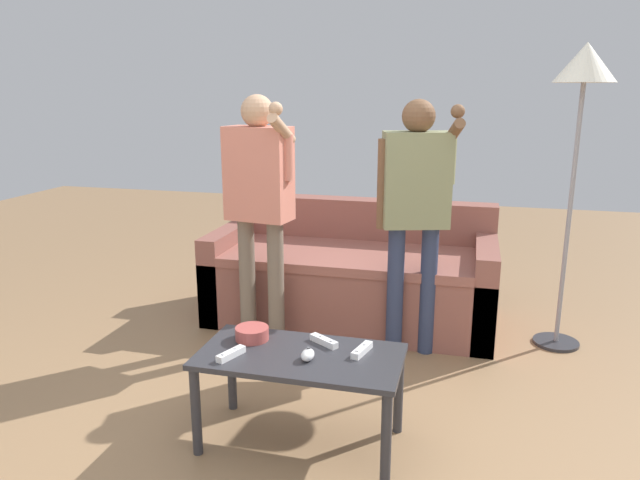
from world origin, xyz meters
TOP-DOWN VIEW (x-y plane):
  - ground_plane at (0.00, 0.00)m, footprint 12.00×12.00m
  - couch at (-0.16, 1.49)m, footprint 1.92×0.89m
  - coffee_table at (-0.08, -0.08)m, footprint 0.90×0.46m
  - snack_bowl at (-0.34, 0.01)m, footprint 0.16×0.16m
  - game_remote_nunchuk at (-0.03, -0.13)m, footprint 0.06×0.09m
  - floor_lamp at (1.19, 1.36)m, footprint 0.35×0.35m
  - player_left at (-0.62, 0.90)m, footprint 0.45×0.36m
  - player_right at (0.30, 1.00)m, footprint 0.48×0.30m
  - game_remote_wand_near at (-0.36, -0.19)m, footprint 0.09×0.15m
  - game_remote_wand_far at (0.00, 0.04)m, footprint 0.15×0.11m
  - game_remote_wand_spare at (0.19, -0.01)m, footprint 0.07×0.16m

SIDE VIEW (x-z plane):
  - ground_plane at x=0.00m, z-range 0.00..0.00m
  - couch at x=-0.16m, z-range -0.10..0.69m
  - coffee_table at x=-0.08m, z-range 0.16..0.59m
  - game_remote_wand_far at x=0.00m, z-range 0.44..0.47m
  - game_remote_wand_spare at x=0.19m, z-range 0.44..0.47m
  - game_remote_wand_near at x=-0.36m, z-range 0.44..0.47m
  - game_remote_nunchuk at x=-0.03m, z-range 0.44..0.49m
  - snack_bowl at x=-0.34m, z-range 0.44..0.50m
  - player_right at x=0.30m, z-range 0.20..1.72m
  - player_left at x=-0.62m, z-range 0.20..1.74m
  - floor_lamp at x=1.19m, z-range 0.67..2.50m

